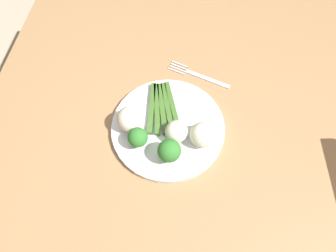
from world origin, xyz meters
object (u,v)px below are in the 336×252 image
dining_table (168,159)px  cauliflower_left (203,135)px  broccoli_back_right (138,138)px  plate (168,128)px  asparagus_bundle (162,108)px  cauliflower_near_fork (130,119)px  fork (198,76)px  cauliflower_front (176,131)px  broccoli_outer_edge (169,151)px

dining_table → cauliflower_left: size_ratio=24.65×
broccoli_back_right → cauliflower_left: (0.03, -0.14, -0.00)m
dining_table → plate: plate is taller
cauliflower_left → asparagus_bundle: bearing=58.6°
cauliflower_near_fork → fork: bearing=-37.5°
dining_table → cauliflower_left: cauliflower_left is taller
dining_table → cauliflower_near_fork: 0.17m
dining_table → cauliflower_near_fork: size_ratio=24.55×
dining_table → asparagus_bundle: asparagus_bundle is taller
fork → plate: bearing=88.4°
cauliflower_front → fork: (0.19, -0.03, -0.04)m
broccoli_outer_edge → fork: (0.24, -0.03, -0.05)m
plate → dining_table: bearing=-168.3°
asparagus_bundle → broccoli_outer_edge: broccoli_outer_edge is taller
broccoli_outer_edge → cauliflower_near_fork: 0.12m
plate → broccoli_outer_edge: broccoli_outer_edge is taller
broccoli_back_right → cauliflower_near_fork: cauliflower_near_fork is taller
asparagus_bundle → broccoli_back_right: (-0.10, 0.04, 0.03)m
asparagus_bundle → plate: bearing=9.8°
cauliflower_left → fork: (0.19, 0.03, -0.04)m
fork → cauliflower_left: bearing=114.9°
plate → cauliflower_near_fork: 0.10m
plate → asparagus_bundle: size_ratio=1.82×
cauliflower_left → plate: bearing=76.6°
broccoli_back_right → fork: broccoli_back_right is taller
broccoli_back_right → cauliflower_near_fork: (0.04, 0.03, -0.00)m
cauliflower_near_fork → fork: cauliflower_near_fork is taller
broccoli_outer_edge → cauliflower_front: bearing=-7.1°
asparagus_bundle → broccoli_back_right: size_ratio=2.63×
cauliflower_left → fork: cauliflower_left is taller
asparagus_bundle → fork: 0.14m
asparagus_bundle → cauliflower_front: 0.08m
cauliflower_front → fork: cauliflower_front is taller
plate → cauliflower_near_fork: bearing=96.9°
fork → broccoli_back_right: bearing=78.8°
broccoli_outer_edge → cauliflower_left: bearing=-50.3°
broccoli_outer_edge → cauliflower_near_fork: size_ratio=1.08×
cauliflower_near_fork → broccoli_back_right: bearing=-146.1°
dining_table → broccoli_outer_edge: (-0.04, -0.01, 0.14)m
broccoli_outer_edge → plate: bearing=12.5°
fork → asparagus_bundle: bearing=74.5°
asparagus_bundle → broccoli_back_right: broccoli_back_right is taller
asparagus_bundle → cauliflower_front: cauliflower_front is taller
cauliflower_left → cauliflower_near_fork: same height
plate → cauliflower_left: 0.09m
fork → cauliflower_near_fork: bearing=67.2°
plate → asparagus_bundle: (0.04, 0.02, 0.01)m
broccoli_outer_edge → fork: size_ratio=0.39×
cauliflower_front → cauliflower_left: bearing=-89.2°
broccoli_back_right → cauliflower_left: size_ratio=0.95×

